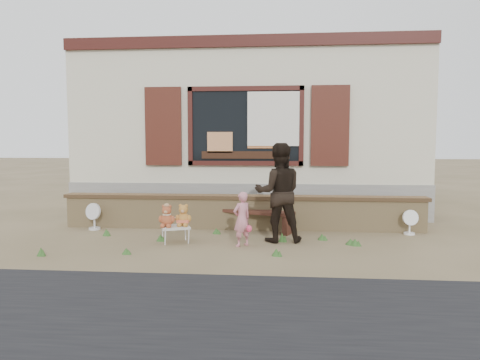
# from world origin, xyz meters

# --- Properties ---
(ground) EXTENTS (80.00, 80.00, 0.00)m
(ground) POSITION_xyz_m (0.00, 0.00, 0.00)
(ground) COLOR brown
(ground) RESTS_ON ground
(shopfront) EXTENTS (8.04, 5.13, 4.00)m
(shopfront) POSITION_xyz_m (0.00, 4.49, 2.00)
(shopfront) COLOR #C0B99B
(shopfront) RESTS_ON ground
(brick_wall) EXTENTS (7.10, 0.36, 0.67)m
(brick_wall) POSITION_xyz_m (0.00, 1.00, 0.34)
(brick_wall) COLOR tan
(brick_wall) RESTS_ON ground
(bench) EXTENTS (1.61, 0.89, 0.41)m
(bench) POSITION_xyz_m (0.23, 0.80, 0.30)
(bench) COLOR #341A12
(bench) RESTS_ON ground
(folding_chair) EXTENTS (0.58, 0.55, 0.28)m
(folding_chair) POSITION_xyz_m (-1.03, -0.27, 0.26)
(folding_chair) COLOR beige
(folding_chair) RESTS_ON ground
(teddy_bear_left) EXTENTS (0.35, 0.33, 0.38)m
(teddy_bear_left) POSITION_xyz_m (-1.16, -0.32, 0.47)
(teddy_bear_left) COLOR brown
(teddy_bear_left) RESTS_ON folding_chair
(teddy_bear_right) EXTENTS (0.35, 0.33, 0.38)m
(teddy_bear_right) POSITION_xyz_m (-0.90, -0.22, 0.47)
(teddy_bear_right) COLOR #9C682B
(teddy_bear_right) RESTS_ON folding_chair
(child) EXTENTS (0.39, 0.37, 0.90)m
(child) POSITION_xyz_m (0.12, -0.42, 0.45)
(child) COLOR pink
(child) RESTS_ON ground
(adult) EXTENTS (0.88, 0.72, 1.69)m
(adult) POSITION_xyz_m (0.71, -0.02, 0.84)
(adult) COLOR black
(adult) RESTS_ON ground
(fan_left) EXTENTS (0.34, 0.22, 0.52)m
(fan_left) POSITION_xyz_m (-2.86, 0.68, 0.26)
(fan_left) COLOR silver
(fan_left) RESTS_ON ground
(fan_right) EXTENTS (0.29, 0.20, 0.46)m
(fan_right) POSITION_xyz_m (3.13, 0.73, 0.23)
(fan_right) COLOR white
(fan_right) RESTS_ON ground
(grass_tufts) EXTENTS (4.96, 1.91, 0.16)m
(grass_tufts) POSITION_xyz_m (0.05, -0.27, 0.06)
(grass_tufts) COLOR #315A24
(grass_tufts) RESTS_ON ground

